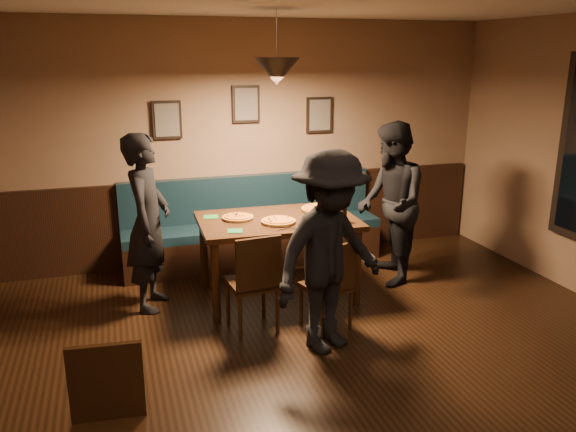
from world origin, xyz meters
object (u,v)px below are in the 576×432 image
object	(u,v)px
chair_near_left	(252,281)
diner_right	(391,204)
diner_left	(148,223)
diner_front	(330,253)
chair_near_right	(326,284)
dining_table	(278,258)
soda_glass	(343,214)
booth_bench	(254,223)
tabasco_bottle	(331,211)

from	to	relation	value
chair_near_left	diner_right	world-z (taller)	diner_right
diner_left	diner_front	distance (m)	1.87
chair_near_right	chair_near_left	bearing A→B (deg)	148.63
dining_table	diner_left	distance (m)	1.33
diner_left	soda_glass	world-z (taller)	diner_left
booth_bench	diner_left	world-z (taller)	diner_left
tabasco_bottle	chair_near_right	bearing A→B (deg)	-113.99
soda_glass	chair_near_right	bearing A→B (deg)	-126.03
diner_right	tabasco_bottle	world-z (taller)	diner_right
booth_bench	diner_left	distance (m)	1.55
booth_bench	tabasco_bottle	size ratio (longest dim) A/B	28.15
chair_near_right	diner_front	distance (m)	0.56
chair_near_left	chair_near_right	distance (m)	0.66
dining_table	tabasco_bottle	size ratio (longest dim) A/B	14.54
booth_bench	chair_near_right	distance (m)	1.81
tabasco_bottle	diner_left	bearing A→B (deg)	173.53
chair_near_left	soda_glass	size ratio (longest dim) A/B	5.58
chair_near_right	soda_glass	world-z (taller)	soda_glass
chair_near_right	diner_right	distance (m)	1.43
booth_bench	diner_right	bearing A→B (deg)	-36.37
chair_near_right	diner_left	size ratio (longest dim) A/B	0.49
chair_near_right	diner_left	bearing A→B (deg)	131.85
soda_glass	tabasco_bottle	bearing A→B (deg)	94.80
diner_left	dining_table	bearing A→B (deg)	-77.30
soda_glass	booth_bench	bearing A→B (deg)	113.44
booth_bench	dining_table	bearing A→B (deg)	-89.76
chair_near_left	dining_table	bearing A→B (deg)	50.06
diner_left	diner_front	xyz separation A→B (m)	(1.35, -1.29, -0.01)
diner_left	tabasco_bottle	world-z (taller)	diner_left
diner_right	soda_glass	xyz separation A→B (m)	(-0.70, -0.37, 0.04)
booth_bench	diner_right	world-z (taller)	diner_right
soda_glass	diner_right	bearing A→B (deg)	27.86
soda_glass	chair_near_left	bearing A→B (deg)	-163.21
chair_near_right	tabasco_bottle	bearing A→B (deg)	50.67
tabasco_bottle	diner_right	bearing A→B (deg)	9.04
chair_near_right	tabasco_bottle	distance (m)	0.93
diner_right	booth_bench	bearing A→B (deg)	-111.58
dining_table	diner_front	size ratio (longest dim) A/B	0.92
booth_bench	diner_left	bearing A→B (deg)	-145.59
chair_near_left	diner_right	bearing A→B (deg)	15.80
diner_left	diner_front	world-z (taller)	diner_left
diner_front	tabasco_bottle	xyz separation A→B (m)	(0.44, 1.08, 0.04)
dining_table	tabasco_bottle	bearing A→B (deg)	-5.42
booth_bench	soda_glass	xyz separation A→B (m)	(0.57, -1.31, 0.41)
dining_table	chair_near_right	xyz separation A→B (m)	(0.21, -0.81, 0.00)
dining_table	diner_left	bearing A→B (deg)	175.83
booth_bench	dining_table	distance (m)	0.99
diner_front	diner_left	bearing A→B (deg)	113.88
chair_near_left	diner_front	world-z (taller)	diner_front
diner_front	soda_glass	world-z (taller)	diner_front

